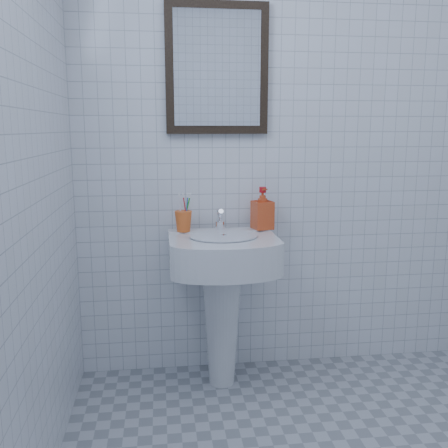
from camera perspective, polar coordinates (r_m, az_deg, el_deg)
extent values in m
cube|color=silver|center=(2.60, 7.86, 10.40)|extent=(2.20, 0.02, 2.50)
cone|color=white|center=(2.52, -0.26, -11.29)|extent=(0.20, 0.20, 0.63)
cube|color=white|center=(2.36, -0.14, -3.24)|extent=(0.51, 0.36, 0.15)
cube|color=white|center=(2.48, -0.54, -0.94)|extent=(0.51, 0.09, 0.03)
cylinder|color=silver|center=(2.32, -0.05, -1.37)|extent=(0.32, 0.32, 0.01)
cylinder|color=white|center=(2.45, -0.48, -0.21)|extent=(0.05, 0.05, 0.05)
cylinder|color=white|center=(2.43, -0.44, 1.01)|extent=(0.02, 0.09, 0.07)
cylinder|color=white|center=(2.46, -0.53, 0.71)|extent=(0.03, 0.05, 0.08)
imported|color=red|center=(2.49, 4.41, 1.80)|extent=(0.11, 0.11, 0.21)
cube|color=black|center=(2.53, -0.81, 17.31)|extent=(0.50, 0.04, 0.62)
cube|color=silver|center=(2.51, -0.76, 17.36)|extent=(0.42, 0.00, 0.54)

